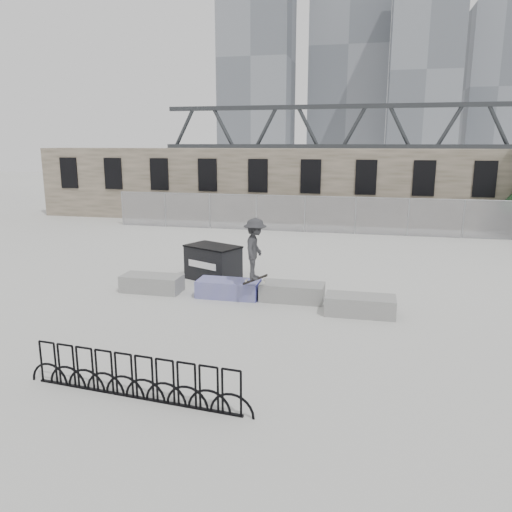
{
  "coord_description": "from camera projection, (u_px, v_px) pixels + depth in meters",
  "views": [
    {
      "loc": [
        3.4,
        -14.8,
        4.89
      ],
      "look_at": [
        -0.05,
        0.5,
        1.3
      ],
      "focal_mm": 35.0,
      "sensor_mm": 36.0,
      "label": 1
    }
  ],
  "objects": [
    {
      "name": "ground",
      "position": [
        254.0,
        299.0,
        15.9
      ],
      "size": [
        120.0,
        120.0,
        0.0
      ],
      "primitive_type": "plane",
      "color": "beige",
      "rests_on": "ground"
    },
    {
      "name": "planter_center_left",
      "position": [
        228.0,
        288.0,
        16.07
      ],
      "size": [
        2.0,
        0.9,
        0.56
      ],
      "color": "#3638A4",
      "rests_on": "ground"
    },
    {
      "name": "skateboarder",
      "position": [
        255.0,
        249.0,
        15.0
      ],
      "size": [
        0.77,
        1.23,
        2.05
      ],
      "rotation": [
        0.0,
        0.0,
        1.61
      ],
      "color": "#2C2C2F",
      "rests_on": "ground"
    },
    {
      "name": "planter_offset",
      "position": [
        360.0,
        304.0,
        14.43
      ],
      "size": [
        2.0,
        0.9,
        0.56
      ],
      "color": "gray",
      "rests_on": "ground"
    },
    {
      "name": "stone_wall",
      "position": [
        313.0,
        186.0,
        30.83
      ],
      "size": [
        36.0,
        2.58,
        4.5
      ],
      "color": "#645949",
      "rests_on": "ground"
    },
    {
      "name": "truss_bridge",
      "position": [
        423.0,
        148.0,
        65.12
      ],
      "size": [
        70.0,
        3.0,
        9.8
      ],
      "color": "#2D3033",
      "rests_on": "ground"
    },
    {
      "name": "skyline_towers",
      "position": [
        353.0,
        61.0,
        100.67
      ],
      "size": [
        58.0,
        28.0,
        48.0
      ],
      "color": "slate",
      "rests_on": "ground"
    },
    {
      "name": "bike_rack",
      "position": [
        134.0,
        377.0,
        9.67
      ],
      "size": [
        4.92,
        0.53,
        0.9
      ],
      "rotation": [
        0.0,
        0.0,
        -0.1
      ],
      "color": "black",
      "rests_on": "ground"
    },
    {
      "name": "dumpster",
      "position": [
        213.0,
        262.0,
        18.05
      ],
      "size": [
        2.23,
        1.86,
        1.26
      ],
      "rotation": [
        0.0,
        0.0,
        -0.44
      ],
      "color": "black",
      "rests_on": "ground"
    },
    {
      "name": "planter_center_right",
      "position": [
        292.0,
        291.0,
        15.71
      ],
      "size": [
        2.0,
        0.9,
        0.56
      ],
      "color": "gray",
      "rests_on": "ground"
    },
    {
      "name": "chainlink_fence",
      "position": [
        305.0,
        213.0,
        27.55
      ],
      "size": [
        22.06,
        0.06,
        2.02
      ],
      "color": "gray",
      "rests_on": "ground"
    },
    {
      "name": "planter_far_left",
      "position": [
        152.0,
        283.0,
        16.67
      ],
      "size": [
        2.0,
        0.9,
        0.56
      ],
      "color": "gray",
      "rests_on": "ground"
    }
  ]
}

